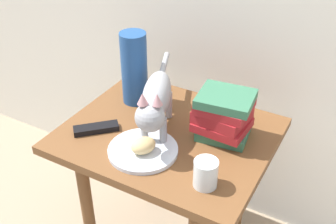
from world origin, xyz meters
TOP-DOWN VIEW (x-y plane):
  - side_table at (0.00, 0.00)m, footprint 0.69×0.57m
  - plate at (-0.02, -0.13)m, footprint 0.22×0.22m
  - bread_roll at (-0.01, -0.15)m, footprint 0.09×0.10m
  - cat at (-0.03, -0.03)m, footprint 0.22×0.45m
  - book_stack at (0.17, 0.07)m, footprint 0.19×0.17m
  - green_vase at (-0.20, 0.12)m, footprint 0.09×0.09m
  - candle_jar at (0.22, -0.17)m, footprint 0.07×0.07m
  - tv_remote at (-0.21, -0.11)m, footprint 0.14×0.14m

SIDE VIEW (x-z plane):
  - side_table at x=0.00m, z-range 0.20..0.81m
  - plate at x=-0.02m, z-range 0.61..0.62m
  - tv_remote at x=-0.21m, z-range 0.61..0.63m
  - candle_jar at x=0.22m, z-range 0.60..0.69m
  - bread_roll at x=-0.01m, z-range 0.62..0.67m
  - book_stack at x=0.17m, z-range 0.61..0.77m
  - cat at x=-0.03m, z-range 0.63..0.86m
  - green_vase at x=-0.20m, z-range 0.61..0.88m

